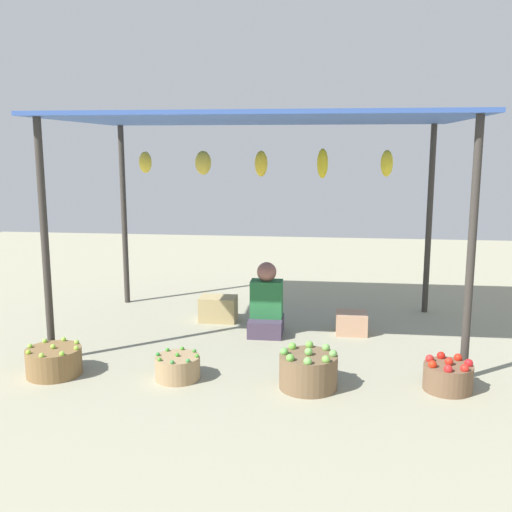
{
  "coord_description": "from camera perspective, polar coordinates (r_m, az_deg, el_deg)",
  "views": [
    {
      "loc": [
        0.68,
        -6.14,
        1.99
      ],
      "look_at": [
        0.0,
        -0.56,
        0.95
      ],
      "focal_mm": 41.55,
      "sensor_mm": 36.0,
      "label": 1
    }
  ],
  "objects": [
    {
      "name": "wooden_crate_near_vendor",
      "position": [
        6.51,
        9.17,
        -6.38
      ],
      "size": [
        0.33,
        0.29,
        0.23
      ],
      "primitive_type": "cube",
      "color": "tan",
      "rests_on": "ground"
    },
    {
      "name": "vendor_person",
      "position": [
        6.38,
        1.0,
        -4.88
      ],
      "size": [
        0.36,
        0.44,
        0.78
      ],
      "color": "#43364B",
      "rests_on": "ground"
    },
    {
      "name": "basket_green_apples",
      "position": [
        5.05,
        5.05,
        -10.93
      ],
      "size": [
        0.49,
        0.49,
        0.35
      ],
      "color": "brown",
      "rests_on": "ground"
    },
    {
      "name": "wooden_crate_stacked_rear",
      "position": [
        6.89,
        -3.66,
        -5.09
      ],
      "size": [
        0.42,
        0.29,
        0.28
      ],
      "primitive_type": "cube",
      "color": "tan",
      "rests_on": "ground"
    },
    {
      "name": "ground_plane",
      "position": [
        6.48,
        0.6,
        -7.39
      ],
      "size": [
        14.0,
        14.0,
        0.0
      ],
      "primitive_type": "plane",
      "color": "gray"
    },
    {
      "name": "basket_green_chilies",
      "position": [
        5.27,
        -7.55,
        -10.58
      ],
      "size": [
        0.39,
        0.39,
        0.24
      ],
      "color": "#9F8059",
      "rests_on": "ground"
    },
    {
      "name": "basket_red_tomatoes",
      "position": [
        5.25,
        18.0,
        -10.95
      ],
      "size": [
        0.4,
        0.4,
        0.28
      ],
      "color": "brown",
      "rests_on": "ground"
    },
    {
      "name": "basket_limes",
      "position": [
        5.6,
        -18.87,
        -9.57
      ],
      "size": [
        0.48,
        0.48,
        0.28
      ],
      "color": "brown",
      "rests_on": "ground"
    },
    {
      "name": "market_stall_structure",
      "position": [
        6.18,
        0.58,
        11.87
      ],
      "size": [
        4.07,
        2.44,
        2.29
      ],
      "color": "#38332D",
      "rests_on": "ground"
    }
  ]
}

